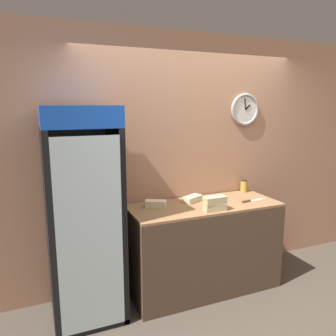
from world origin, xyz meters
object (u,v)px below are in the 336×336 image
beverage_cooler (83,206)px  sandwich_stack_bottom (215,207)px  sandwich_stack_middle (215,200)px  sandwich_flat_left (192,199)px  condiment_jar (244,186)px  chefs_knife (250,201)px  sandwich_flat_right (156,204)px

beverage_cooler → sandwich_stack_bottom: (1.21, -0.28, -0.08)m
beverage_cooler → sandwich_stack_middle: beverage_cooler is taller
sandwich_flat_left → condiment_jar: bearing=9.4°
sandwich_stack_bottom → sandwich_stack_middle: sandwich_stack_middle is taller
sandwich_stack_bottom → condiment_jar: bearing=35.3°
chefs_knife → condiment_jar: (0.17, 0.35, 0.06)m
beverage_cooler → sandwich_stack_bottom: beverage_cooler is taller
beverage_cooler → sandwich_flat_left: 1.15m
beverage_cooler → sandwich_stack_middle: bearing=-12.8°
sandwich_stack_bottom → chefs_knife: bearing=13.8°
beverage_cooler → condiment_jar: bearing=6.1°
sandwich_flat_left → condiment_jar: (0.74, 0.12, 0.04)m
chefs_knife → sandwich_flat_left: bearing=158.0°
sandwich_stack_middle → sandwich_flat_left: bearing=99.9°
beverage_cooler → condiment_jar: beverage_cooler is taller
sandwich_stack_middle → condiment_jar: size_ratio=1.52×
sandwich_stack_middle → sandwich_flat_right: (-0.49, 0.32, -0.07)m
sandwich_stack_middle → chefs_knife: 0.54m
sandwich_stack_middle → sandwich_flat_left: (-0.06, 0.36, -0.08)m
chefs_knife → sandwich_stack_middle: bearing=-166.2°
condiment_jar → beverage_cooler: bearing=-173.9°
sandwich_stack_bottom → sandwich_stack_middle: (0.00, 0.00, 0.07)m
sandwich_stack_middle → condiment_jar: bearing=35.3°
sandwich_stack_middle → condiment_jar: (0.68, 0.48, -0.03)m
chefs_knife → condiment_jar: 0.40m
sandwich_stack_bottom → sandwich_flat_right: size_ratio=0.97×
beverage_cooler → sandwich_flat_right: bearing=3.9°
beverage_cooler → condiment_jar: (1.89, 0.20, -0.04)m
beverage_cooler → sandwich_flat_right: beverage_cooler is taller
sandwich_flat_left → condiment_jar: 0.75m
sandwich_stack_middle → sandwich_flat_left: sandwich_stack_middle is taller
sandwich_stack_bottom → sandwich_stack_middle: size_ratio=1.00×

